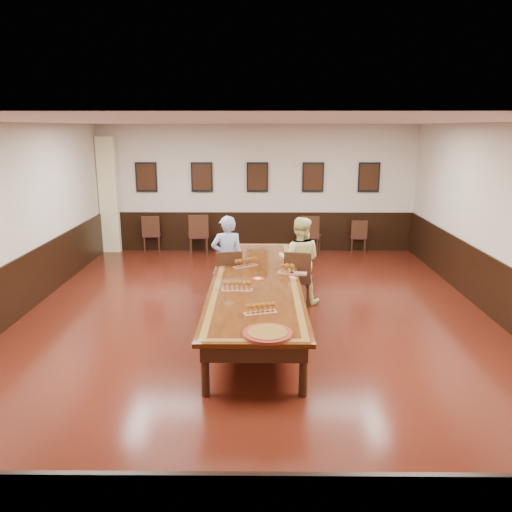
{
  "coord_description": "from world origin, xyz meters",
  "views": [
    {
      "loc": [
        0.06,
        -7.68,
        3.12
      ],
      "look_at": [
        0.0,
        0.5,
        1.0
      ],
      "focal_mm": 35.0,
      "sensor_mm": 36.0,
      "label": 1
    }
  ],
  "objects_px": {
    "chair_woman": "(299,277)",
    "carved_platter": "(268,333)",
    "chair_man": "(228,276)",
    "spare_chair_c": "(311,235)",
    "person_woman": "(300,260)",
    "spare_chair_a": "(152,233)",
    "spare_chair_d": "(358,236)",
    "spare_chair_b": "(198,234)",
    "conference_table": "(256,287)",
    "person_man": "(227,258)"
  },
  "relations": [
    {
      "from": "spare_chair_a",
      "to": "spare_chair_d",
      "type": "relative_size",
      "value": 1.11
    },
    {
      "from": "spare_chair_b",
      "to": "carved_platter",
      "type": "distance_m",
      "value": 7.0
    },
    {
      "from": "chair_woman",
      "to": "spare_chair_c",
      "type": "relative_size",
      "value": 1.01
    },
    {
      "from": "spare_chair_b",
      "to": "spare_chair_c",
      "type": "bearing_deg",
      "value": 170.89
    },
    {
      "from": "chair_woman",
      "to": "spare_chair_a",
      "type": "relative_size",
      "value": 1.06
    },
    {
      "from": "chair_man",
      "to": "carved_platter",
      "type": "relative_size",
      "value": 1.66
    },
    {
      "from": "conference_table",
      "to": "person_man",
      "type": "bearing_deg",
      "value": 115.36
    },
    {
      "from": "chair_man",
      "to": "carved_platter",
      "type": "distance_m",
      "value": 3.34
    },
    {
      "from": "chair_woman",
      "to": "carved_platter",
      "type": "distance_m",
      "value": 3.21
    },
    {
      "from": "person_man",
      "to": "person_woman",
      "type": "distance_m",
      "value": 1.32
    },
    {
      "from": "spare_chair_a",
      "to": "spare_chair_b",
      "type": "xyz_separation_m",
      "value": [
        1.22,
        -0.27,
        0.04
      ]
    },
    {
      "from": "spare_chair_c",
      "to": "spare_chair_d",
      "type": "relative_size",
      "value": 1.17
    },
    {
      "from": "spare_chair_b",
      "to": "person_man",
      "type": "distance_m",
      "value": 3.58
    },
    {
      "from": "spare_chair_a",
      "to": "chair_man",
      "type": "bearing_deg",
      "value": 115.31
    },
    {
      "from": "chair_woman",
      "to": "spare_chair_c",
      "type": "bearing_deg",
      "value": -88.06
    },
    {
      "from": "spare_chair_c",
      "to": "conference_table",
      "type": "xyz_separation_m",
      "value": [
        -1.35,
        -4.59,
        0.11
      ]
    },
    {
      "from": "spare_chair_c",
      "to": "person_man",
      "type": "bearing_deg",
      "value": 75.64
    },
    {
      "from": "spare_chair_b",
      "to": "carved_platter",
      "type": "height_order",
      "value": "spare_chair_b"
    },
    {
      "from": "person_woman",
      "to": "carved_platter",
      "type": "height_order",
      "value": "person_woman"
    },
    {
      "from": "chair_man",
      "to": "conference_table",
      "type": "distance_m",
      "value": 1.14
    },
    {
      "from": "chair_woman",
      "to": "spare_chair_c",
      "type": "height_order",
      "value": "chair_woman"
    },
    {
      "from": "spare_chair_c",
      "to": "chair_man",
      "type": "bearing_deg",
      "value": 76.57
    },
    {
      "from": "spare_chair_d",
      "to": "spare_chair_b",
      "type": "bearing_deg",
      "value": 8.63
    },
    {
      "from": "chair_woman",
      "to": "person_woman",
      "type": "height_order",
      "value": "person_woman"
    },
    {
      "from": "spare_chair_d",
      "to": "conference_table",
      "type": "xyz_separation_m",
      "value": [
        -2.58,
        -4.81,
        0.18
      ]
    },
    {
      "from": "chair_woman",
      "to": "spare_chair_c",
      "type": "distance_m",
      "value": 3.74
    },
    {
      "from": "spare_chair_a",
      "to": "carved_platter",
      "type": "bearing_deg",
      "value": 107.45
    },
    {
      "from": "chair_man",
      "to": "spare_chair_c",
      "type": "bearing_deg",
      "value": -127.12
    },
    {
      "from": "spare_chair_a",
      "to": "spare_chair_b",
      "type": "bearing_deg",
      "value": 162.81
    },
    {
      "from": "spare_chair_d",
      "to": "carved_platter",
      "type": "xyz_separation_m",
      "value": [
        -2.42,
        -7.05,
        0.34
      ]
    },
    {
      "from": "chair_woman",
      "to": "spare_chair_d",
      "type": "height_order",
      "value": "chair_woman"
    },
    {
      "from": "spare_chair_a",
      "to": "conference_table",
      "type": "distance_m",
      "value": 5.53
    },
    {
      "from": "spare_chair_b",
      "to": "person_man",
      "type": "relative_size",
      "value": 0.65
    },
    {
      "from": "spare_chair_a",
      "to": "spare_chair_d",
      "type": "distance_m",
      "value": 5.28
    },
    {
      "from": "chair_man",
      "to": "chair_woman",
      "type": "height_order",
      "value": "chair_woman"
    },
    {
      "from": "person_man",
      "to": "carved_platter",
      "type": "relative_size",
      "value": 2.65
    },
    {
      "from": "person_woman",
      "to": "chair_man",
      "type": "bearing_deg",
      "value": 10.7
    },
    {
      "from": "chair_woman",
      "to": "conference_table",
      "type": "height_order",
      "value": "chair_woman"
    },
    {
      "from": "spare_chair_a",
      "to": "person_woman",
      "type": "distance_m",
      "value": 5.18
    },
    {
      "from": "spare_chair_b",
      "to": "carved_platter",
      "type": "xyz_separation_m",
      "value": [
        1.64,
        -6.8,
        0.26
      ]
    },
    {
      "from": "chair_woman",
      "to": "carved_platter",
      "type": "xyz_separation_m",
      "value": [
        -0.6,
        -3.15,
        0.27
      ]
    },
    {
      "from": "chair_woman",
      "to": "chair_man",
      "type": "bearing_deg",
      "value": 5.95
    },
    {
      "from": "spare_chair_d",
      "to": "carved_platter",
      "type": "relative_size",
      "value": 1.43
    },
    {
      "from": "spare_chair_b",
      "to": "conference_table",
      "type": "xyz_separation_m",
      "value": [
        1.48,
        -4.55,
        0.09
      ]
    },
    {
      "from": "conference_table",
      "to": "spare_chair_b",
      "type": "bearing_deg",
      "value": 108.03
    },
    {
      "from": "person_woman",
      "to": "spare_chair_c",
      "type": "bearing_deg",
      "value": -88.01
    },
    {
      "from": "spare_chair_d",
      "to": "chair_woman",
      "type": "bearing_deg",
      "value": 70.07
    },
    {
      "from": "person_man",
      "to": "person_woman",
      "type": "relative_size",
      "value": 1.0
    },
    {
      "from": "spare_chair_a",
      "to": "carved_platter",
      "type": "height_order",
      "value": "spare_chair_a"
    },
    {
      "from": "chair_woman",
      "to": "spare_chair_d",
      "type": "relative_size",
      "value": 1.18
    }
  ]
}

